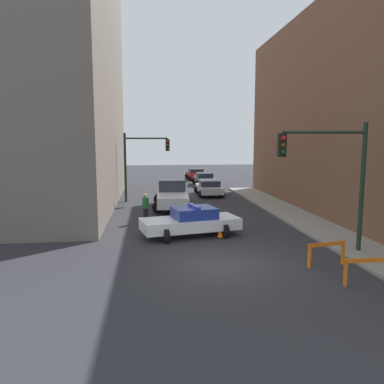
{
  "coord_description": "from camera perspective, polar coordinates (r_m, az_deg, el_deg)",
  "views": [
    {
      "loc": [
        -2.65,
        -13.2,
        4.56
      ],
      "look_at": [
        -0.49,
        5.43,
        2.02
      ],
      "focal_mm": 35.0,
      "sensor_mm": 36.0,
      "label": 1
    }
  ],
  "objects": [
    {
      "name": "ground_plane",
      "position": [
        14.22,
        4.55,
        -11.04
      ],
      "size": [
        120.0,
        120.0,
        0.0
      ],
      "primitive_type": "plane",
      "color": "#2D2D33"
    },
    {
      "name": "sidewalk_right",
      "position": [
        16.52,
        26.45,
        -8.94
      ],
      "size": [
        2.4,
        44.0,
        0.12
      ],
      "color": "gray",
      "rests_on": "ground_plane"
    },
    {
      "name": "building_corner_left",
      "position": [
        29.54,
        -26.61,
        20.1
      ],
      "size": [
        14.0,
        20.0,
        22.59
      ],
      "color": "#6B6056",
      "rests_on": "ground_plane"
    },
    {
      "name": "traffic_light_near",
      "position": [
        15.92,
        21.04,
        3.48
      ],
      "size": [
        3.64,
        0.35,
        5.2
      ],
      "color": "black",
      "rests_on": "sidewalk_right"
    },
    {
      "name": "traffic_light_far",
      "position": [
        28.59,
        -7.96,
        5.3
      ],
      "size": [
        3.44,
        0.35,
        5.2
      ],
      "color": "black",
      "rests_on": "ground_plane"
    },
    {
      "name": "police_car",
      "position": [
        18.19,
        -0.11,
        -4.48
      ],
      "size": [
        4.99,
        2.99,
        1.52
      ],
      "rotation": [
        0.0,
        0.0,
        1.79
      ],
      "color": "white",
      "rests_on": "ground_plane"
    },
    {
      "name": "white_truck",
      "position": [
        25.76,
        -3.04,
        -0.47
      ],
      "size": [
        2.79,
        5.48,
        1.9
      ],
      "rotation": [
        0.0,
        0.0,
        -0.04
      ],
      "color": "silver",
      "rests_on": "ground_plane"
    },
    {
      "name": "parked_car_near",
      "position": [
        31.81,
        2.63,
        0.68
      ],
      "size": [
        2.28,
        4.3,
        1.31
      ],
      "rotation": [
        0.0,
        0.0,
        -0.0
      ],
      "color": "silver",
      "rests_on": "ground_plane"
    },
    {
      "name": "parked_car_mid",
      "position": [
        39.37,
        1.87,
        2.03
      ],
      "size": [
        2.32,
        4.33,
        1.31
      ],
      "rotation": [
        0.0,
        0.0,
        0.02
      ],
      "color": "#474C51",
      "rests_on": "ground_plane"
    },
    {
      "name": "parked_car_far",
      "position": [
        45.27,
        0.56,
        2.78
      ],
      "size": [
        2.38,
        4.36,
        1.31
      ],
      "rotation": [
        0.0,
        0.0,
        0.04
      ],
      "color": "maroon",
      "rests_on": "ground_plane"
    },
    {
      "name": "pedestrian_crossing",
      "position": [
        21.32,
        -7.09,
        -2.35
      ],
      "size": [
        0.49,
        0.49,
        1.66
      ],
      "rotation": [
        0.0,
        0.0,
        5.23
      ],
      "color": "black",
      "rests_on": "ground_plane"
    },
    {
      "name": "barrier_mid",
      "position": [
        13.32,
        25.16,
        -10.29
      ],
      "size": [
        1.6,
        0.19,
        0.9
      ],
      "rotation": [
        0.0,
        0.0,
        -0.02
      ],
      "color": "orange",
      "rests_on": "ground_plane"
    },
    {
      "name": "barrier_back",
      "position": [
        14.74,
        19.83,
        -8.29
      ],
      "size": [
        1.58,
        0.42,
        0.9
      ],
      "rotation": [
        0.0,
        0.0,
        0.18
      ],
      "color": "orange",
      "rests_on": "ground_plane"
    },
    {
      "name": "traffic_cone",
      "position": [
        17.95,
        4.31,
        -6.0
      ],
      "size": [
        0.36,
        0.36,
        0.66
      ],
      "color": "black",
      "rests_on": "ground_plane"
    }
  ]
}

